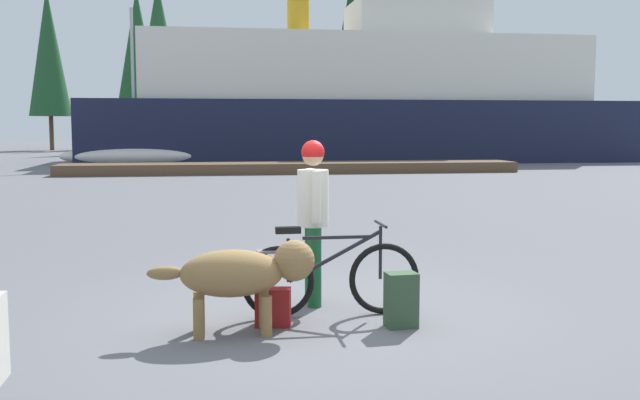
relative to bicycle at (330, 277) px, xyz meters
The scene contains 13 objects.
ground_plane 0.41m from the bicycle, 129.94° to the left, with size 160.00×160.00×0.00m, color slate.
bicycle is the anchor object (origin of this frame).
person_cyclist 0.81m from the bicycle, 101.61° to the left, with size 0.32×0.53×1.69m.
dog 0.98m from the bicycle, 152.30° to the right, with size 1.48×0.49×0.83m.
backpack 0.76m from the bicycle, 39.83° to the right, with size 0.28×0.20×0.51m, color #334C33.
handbag_pannier 0.67m from the bicycle, 155.54° to the right, with size 0.32×0.18×0.35m, color maroon.
dock_pier 21.13m from the bicycle, 84.30° to the left, with size 17.45×2.09×0.40m, color brown.
ferry_boat 30.91m from the bicycle, 77.06° to the left, with size 27.45×7.64×8.61m.
sailboat_moored 27.13m from the bicycle, 99.23° to the left, with size 6.58×1.84×6.98m.
pine_tree_far_left 50.59m from the bicycle, 104.17° to the left, with size 2.97×2.97×11.64m.
pine_tree_center 46.13m from the bicycle, 95.43° to the left, with size 3.30×3.30×11.76m.
pine_tree_far_right 46.63m from the bicycle, 78.52° to the left, with size 3.36×3.36×12.08m.
pine_tree_mid_back 53.70m from the bicycle, 96.90° to the left, with size 3.38×3.38×12.49m.
Camera 1 is at (-1.07, -6.92, 1.85)m, focal length 40.86 mm.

